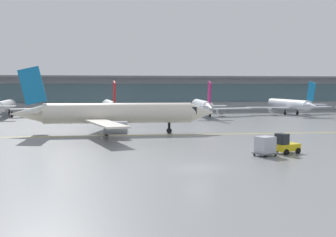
# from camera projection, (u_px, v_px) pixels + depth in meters

# --- Properties ---
(ground_plane) EXTENTS (400.00, 400.00, 0.00)m
(ground_plane) POSITION_uv_depth(u_px,v_px,m) (199.00, 168.00, 35.96)
(ground_plane) COLOR gray
(taxiway_centreline_stripe) EXTENTS (109.94, 4.35, 0.01)m
(taxiway_centreline_stripe) POSITION_uv_depth(u_px,v_px,m) (119.00, 136.00, 59.22)
(taxiway_centreline_stripe) COLOR yellow
(taxiway_centreline_stripe) RESTS_ON ground_plane
(terminal_concourse) EXTENTS (171.14, 11.00, 9.60)m
(terminal_concourse) POSITION_uv_depth(u_px,v_px,m) (129.00, 93.00, 118.67)
(terminal_concourse) COLOR #9EA3A8
(terminal_concourse) RESTS_ON ground_plane
(gate_airplane_1) EXTENTS (22.35, 24.06, 7.97)m
(gate_airplane_1) POSITION_uv_depth(u_px,v_px,m) (5.00, 106.00, 94.09)
(gate_airplane_1) COLOR white
(gate_airplane_1) RESTS_ON ground_plane
(gate_airplane_2) EXTENTS (22.34, 24.06, 7.97)m
(gate_airplane_2) POSITION_uv_depth(u_px,v_px,m) (110.00, 106.00, 93.00)
(gate_airplane_2) COLOR white
(gate_airplane_2) RESTS_ON ground_plane
(gate_airplane_3) EXTENTS (22.30, 24.08, 7.97)m
(gate_airplane_3) POSITION_uv_depth(u_px,v_px,m) (202.00, 106.00, 96.19)
(gate_airplane_3) COLOR white
(gate_airplane_3) RESTS_ON ground_plane
(gate_airplane_4) EXTENTS (22.33, 24.07, 7.97)m
(gate_airplane_4) POSITION_uv_depth(u_px,v_px,m) (289.00, 105.00, 102.06)
(gate_airplane_4) COLOR silver
(gate_airplane_4) RESTS_ON ground_plane
(taxiing_regional_jet) EXTENTS (29.34, 27.30, 9.73)m
(taxiing_regional_jet) POSITION_uv_depth(u_px,v_px,m) (116.00, 114.00, 60.91)
(taxiing_regional_jet) COLOR silver
(taxiing_regional_jet) RESTS_ON ground_plane
(baggage_tug) EXTENTS (2.93, 2.36, 2.10)m
(baggage_tug) POSITION_uv_depth(u_px,v_px,m) (286.00, 145.00, 43.50)
(baggage_tug) COLOR yellow
(baggage_tug) RESTS_ON ground_plane
(cargo_dolly_lead) EXTENTS (2.54, 2.27, 1.94)m
(cargo_dolly_lead) POSITION_uv_depth(u_px,v_px,m) (265.00, 145.00, 42.03)
(cargo_dolly_lead) COLOR #595B60
(cargo_dolly_lead) RESTS_ON ground_plane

